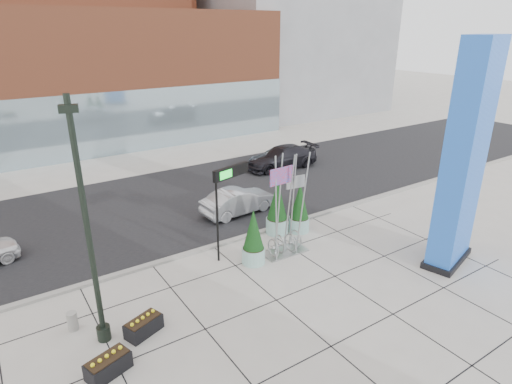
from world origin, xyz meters
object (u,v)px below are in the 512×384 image
public_art_sculpture (286,228)px  overhead_street_sign (231,182)px  lamp_post (91,252)px  concrete_bollard (73,321)px  blue_pylon (464,162)px  car_silver_mid (239,201)px

public_art_sculpture → overhead_street_sign: (-2.19, 1.02, 2.34)m
lamp_post → concrete_bollard: lamp_post is taller
blue_pylon → car_silver_mid: bearing=102.5°
blue_pylon → public_art_sculpture: 7.85m
public_art_sculpture → concrete_bollard: size_ratio=6.97×
concrete_bollard → overhead_street_sign: 7.88m
public_art_sculpture → blue_pylon: bearing=-38.2°
blue_pylon → public_art_sculpture: size_ratio=2.01×
car_silver_mid → public_art_sculpture: bearing=169.8°
lamp_post → blue_pylon: bearing=-12.7°
concrete_bollard → blue_pylon: bearing=-16.0°
blue_pylon → overhead_street_sign: bearing=128.9°
public_art_sculpture → car_silver_mid: public_art_sculpture is taller
public_art_sculpture → lamp_post: bearing=-169.4°
car_silver_mid → overhead_street_sign: bearing=141.0°
lamp_post → car_silver_mid: 11.30m
overhead_street_sign → car_silver_mid: size_ratio=0.97×
public_art_sculpture → concrete_bollard: bearing=-176.7°
concrete_bollard → car_silver_mid: size_ratio=0.16×
car_silver_mid → blue_pylon: bearing=-156.5°
lamp_post → public_art_sculpture: 8.87m
public_art_sculpture → overhead_street_sign: public_art_sculpture is taller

